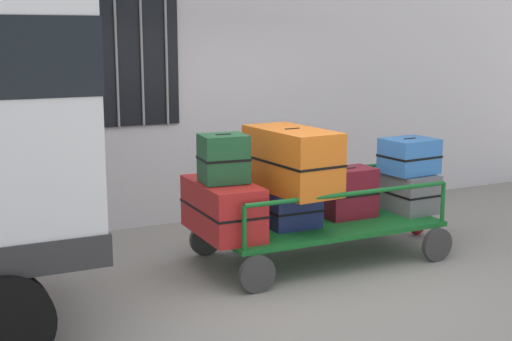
# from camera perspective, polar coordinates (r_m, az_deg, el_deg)

# --- Properties ---
(ground_plane) EXTENTS (40.00, 40.00, 0.00)m
(ground_plane) POSITION_cam_1_polar(r_m,az_deg,el_deg) (6.86, 3.27, -8.83)
(ground_plane) COLOR gray
(building_wall) EXTENTS (12.00, 0.38, 5.00)m
(building_wall) POSITION_cam_1_polar(r_m,az_deg,el_deg) (8.86, -5.20, 12.07)
(building_wall) COLOR silver
(building_wall) RESTS_ON ground
(luggage_cart) EXTENTS (2.42, 1.30, 0.40)m
(luggage_cart) POSITION_cam_1_polar(r_m,az_deg,el_deg) (7.44, 5.17, -4.51)
(luggage_cart) COLOR #146023
(luggage_cart) RESTS_ON ground
(cart_railing) EXTENTS (2.32, 1.16, 0.43)m
(cart_railing) POSITION_cam_1_polar(r_m,az_deg,el_deg) (7.34, 5.23, -1.41)
(cart_railing) COLOR #146023
(cart_railing) RESTS_ON luggage_cart
(suitcase_left_bottom) EXTENTS (0.52, 1.05, 0.52)m
(suitcase_left_bottom) POSITION_cam_1_polar(r_m,az_deg,el_deg) (6.89, -2.70, -3.02)
(suitcase_left_bottom) COLOR #B21E1E
(suitcase_left_bottom) RESTS_ON luggage_cart
(suitcase_left_middle) EXTENTS (0.47, 0.41, 0.47)m
(suitcase_left_middle) POSITION_cam_1_polar(r_m,az_deg,el_deg) (6.76, -2.64, 0.98)
(suitcase_left_middle) COLOR #194C28
(suitcase_left_middle) RESTS_ON suitcase_left_bottom
(suitcase_midleft_bottom) EXTENTS (0.52, 0.45, 0.37)m
(suitcase_midleft_bottom) POSITION_cam_1_polar(r_m,az_deg,el_deg) (7.18, 2.83, -3.07)
(suitcase_midleft_bottom) COLOR navy
(suitcase_midleft_bottom) RESTS_ON luggage_cart
(suitcase_midleft_middle) EXTENTS (0.63, 1.13, 0.63)m
(suitcase_midleft_middle) POSITION_cam_1_polar(r_m,az_deg,el_deg) (7.07, 2.89, 0.85)
(suitcase_midleft_middle) COLOR orange
(suitcase_midleft_middle) RESTS_ON suitcase_midleft_bottom
(suitcase_center_bottom) EXTENTS (0.56, 0.38, 0.53)m
(suitcase_center_bottom) POSITION_cam_1_polar(r_m,az_deg,el_deg) (7.59, 7.43, -1.76)
(suitcase_center_bottom) COLOR maroon
(suitcase_center_bottom) RESTS_ON luggage_cart
(suitcase_midright_bottom) EXTENTS (0.47, 0.66, 0.42)m
(suitcase_midright_bottom) POSITION_cam_1_polar(r_m,az_deg,el_deg) (7.97, 12.04, -1.68)
(suitcase_midright_bottom) COLOR slate
(suitcase_midright_bottom) RESTS_ON luggage_cart
(suitcase_midright_middle) EXTENTS (0.58, 0.51, 0.38)m
(suitcase_midright_middle) POSITION_cam_1_polar(r_m,az_deg,el_deg) (7.89, 12.21, 1.16)
(suitcase_midright_middle) COLOR #3372C6
(suitcase_midright_middle) RESTS_ON suitcase_midright_bottom
(backpack) EXTENTS (0.27, 0.22, 0.44)m
(backpack) POSITION_cam_1_polar(r_m,az_deg,el_deg) (8.50, 12.88, -3.63)
(backpack) COLOR maroon
(backpack) RESTS_ON ground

